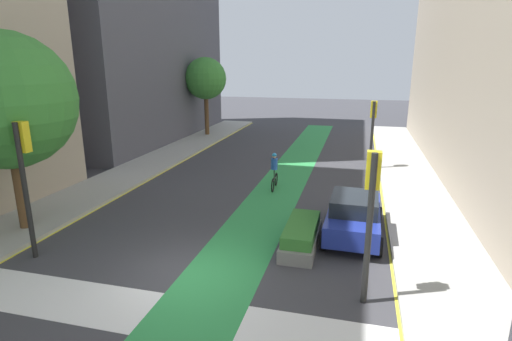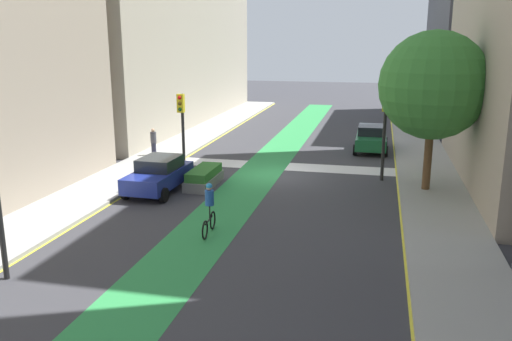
# 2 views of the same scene
# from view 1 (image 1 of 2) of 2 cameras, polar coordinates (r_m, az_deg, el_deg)

# --- Properties ---
(ground_plane) EXTENTS (120.00, 120.00, 0.00)m
(ground_plane) POSITION_cam_1_polar(r_m,az_deg,el_deg) (12.57, -9.80, -14.27)
(ground_plane) COLOR #38383D
(bike_lane_paint) EXTENTS (2.40, 60.00, 0.01)m
(bike_lane_paint) POSITION_cam_1_polar(r_m,az_deg,el_deg) (12.22, -5.20, -15.00)
(bike_lane_paint) COLOR #2D8C47
(bike_lane_paint) RESTS_ON ground_plane
(crosswalk_band) EXTENTS (12.00, 1.80, 0.01)m
(crosswalk_band) POSITION_cam_1_polar(r_m,az_deg,el_deg) (11.06, -14.25, -19.02)
(crosswalk_band) COLOR silver
(crosswalk_band) RESTS_ON ground_plane
(curb_stripe_left) EXTENTS (0.16, 60.00, 0.01)m
(curb_stripe_left) POSITION_cam_1_polar(r_m,az_deg,el_deg) (15.82, -30.39, -9.84)
(curb_stripe_left) COLOR yellow
(curb_stripe_left) RESTS_ON ground_plane
(sidewalk_right) EXTENTS (3.00, 60.00, 0.15)m
(sidewalk_right) POSITION_cam_1_polar(r_m,az_deg,el_deg) (11.95, 27.02, -17.11)
(sidewalk_right) COLOR #9E9E99
(sidewalk_right) RESTS_ON ground_plane
(curb_stripe_right) EXTENTS (0.16, 60.00, 0.01)m
(curb_stripe_right) POSITION_cam_1_polar(r_m,az_deg,el_deg) (11.73, 19.49, -17.29)
(curb_stripe_right) COLOR yellow
(curb_stripe_right) RESTS_ON ground_plane
(traffic_signal_near_right) EXTENTS (0.35, 0.52, 4.03)m
(traffic_signal_near_right) POSITION_cam_1_polar(r_m,az_deg,el_deg) (10.41, 16.01, -3.89)
(traffic_signal_near_right) COLOR black
(traffic_signal_near_right) RESTS_ON ground_plane
(traffic_signal_near_left) EXTENTS (0.35, 0.52, 4.39)m
(traffic_signal_near_left) POSITION_cam_1_polar(r_m,az_deg,el_deg) (14.29, -29.98, 0.76)
(traffic_signal_near_left) COLOR black
(traffic_signal_near_left) RESTS_ON ground_plane
(traffic_signal_far_right) EXTENTS (0.35, 0.52, 3.99)m
(traffic_signal_far_right) POSITION_cam_1_polar(r_m,az_deg,el_deg) (23.96, 16.23, 6.61)
(traffic_signal_far_right) COLOR black
(traffic_signal_far_right) RESTS_ON ground_plane
(car_blue_right_far) EXTENTS (2.12, 4.25, 1.57)m
(car_blue_right_far) POSITION_cam_1_polar(r_m,az_deg,el_deg) (14.98, 13.69, -6.11)
(car_blue_right_far) COLOR navy
(car_blue_right_far) RESTS_ON ground_plane
(cyclist_in_lane) EXTENTS (0.32, 1.73, 1.86)m
(cyclist_in_lane) POSITION_cam_1_polar(r_m,az_deg,el_deg) (19.76, 2.62, 0.03)
(cyclist_in_lane) COLOR black
(cyclist_in_lane) RESTS_ON ground_plane
(street_tree_near) EXTENTS (4.74, 4.74, 7.06)m
(street_tree_near) POSITION_cam_1_polar(r_m,az_deg,el_deg) (16.49, -31.98, 8.38)
(street_tree_near) COLOR brown
(street_tree_near) RESTS_ON sidewalk_left
(street_tree_far) EXTENTS (3.41, 3.41, 6.35)m
(street_tree_far) POSITION_cam_1_polar(r_m,az_deg,el_deg) (34.12, -7.17, 12.77)
(street_tree_far) COLOR brown
(street_tree_far) RESTS_ON sidewalk_left
(median_planter) EXTENTS (1.10, 3.00, 0.85)m
(median_planter) POSITION_cam_1_polar(r_m,az_deg,el_deg) (13.97, 6.43, -9.13)
(median_planter) COLOR slate
(median_planter) RESTS_ON ground_plane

